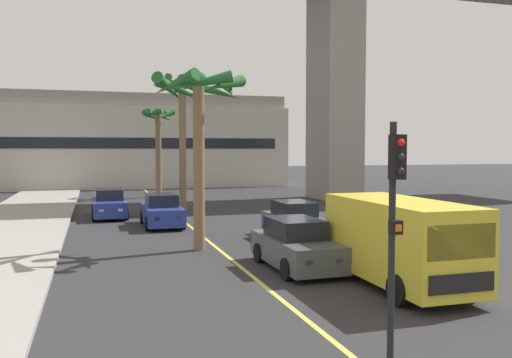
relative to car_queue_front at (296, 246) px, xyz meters
name	(u,v)px	position (x,y,z in m)	size (l,w,h in m)	color
lane_stripe_center	(194,229)	(-1.60, 9.04, -0.72)	(0.14, 56.00, 0.01)	#DBCC4C
pier_building_backdrop	(140,142)	(-1.60, 39.10, 3.70)	(28.52, 8.04, 8.96)	beige
car_queue_front	(296,246)	(0.00, 0.00, 0.00)	(1.89, 4.13, 1.56)	#4C5156
car_queue_second	(109,205)	(-5.24, 14.60, 0.00)	(1.87, 4.12, 1.56)	navy
car_queue_third	(162,211)	(-2.89, 10.53, 0.00)	(1.85, 4.11, 1.56)	navy
car_queue_fourth	(295,222)	(1.95, 5.22, 0.00)	(1.88, 4.12, 1.56)	#4C5156
delivery_van	(399,240)	(1.85, -2.89, 0.57)	(2.18, 5.26, 2.36)	yellow
traffic_light_median_near	(394,209)	(-1.08, -7.45, 1.99)	(0.24, 0.37, 4.20)	black
palm_tree_near_median	(199,107)	(-2.30, 3.88, 4.52)	(3.51, 3.52, 6.55)	brown
palm_tree_mid_median	(182,102)	(-0.87, 16.87, 5.81)	(3.04, 3.04, 8.22)	brown
palm_tree_far_median	(158,131)	(-1.22, 26.40, 4.42)	(2.62, 2.71, 6.90)	brown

